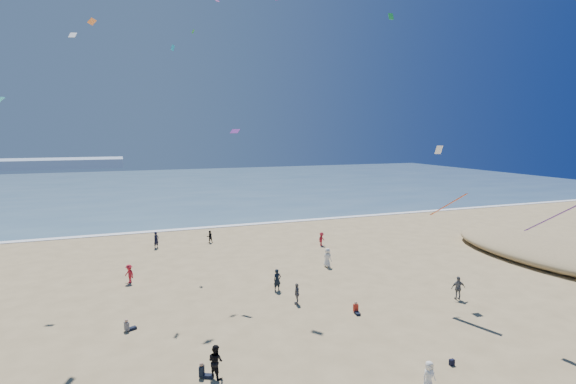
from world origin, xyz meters
name	(u,v)px	position (x,y,z in m)	size (l,w,h in m)	color
ocean	(150,187)	(0.00, 95.00, 0.03)	(220.00, 100.00, 0.06)	#476B84
surf_line	(175,230)	(0.00, 45.00, 0.04)	(220.00, 1.20, 0.08)	white
standing_flyers	(321,308)	(5.99, 12.13, 0.87)	(37.54, 47.07, 1.92)	black
navy_bag	(452,362)	(10.21, 4.13, 0.17)	(0.28, 0.18, 0.34)	black
kites_aloft	(376,103)	(9.35, 11.25, 14.65)	(42.03, 37.57, 28.35)	#6D2F97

